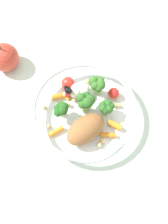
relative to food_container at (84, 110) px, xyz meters
The scene contains 3 objects.
ground_plane 0.04m from the food_container, 23.78° to the left, with size 2.40×2.40×0.00m, color silver.
food_container is the anchor object (origin of this frame).
loose_apple 0.23m from the food_container, behind, with size 0.07×0.07×0.08m.
Camera 1 is at (0.15, -0.20, 0.66)m, focal length 50.06 mm.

